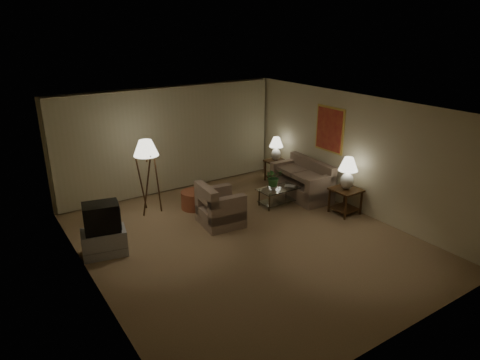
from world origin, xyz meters
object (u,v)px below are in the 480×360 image
(ottoman, at_px, (194,200))
(vase, at_px, (273,187))
(coffee_table, at_px, (278,194))
(tv_cabinet, at_px, (104,242))
(side_table_near, at_px, (346,196))
(floor_lamp, at_px, (148,175))
(armchair, at_px, (221,208))
(sofa, at_px, (301,182))
(crt_tv, at_px, (101,217))
(table_lamp_near, at_px, (348,171))
(table_lamp_far, at_px, (276,147))
(side_table_far, at_px, (276,167))

(ottoman, height_order, vase, vase)
(coffee_table, bearing_deg, tv_cabinet, -179.15)
(side_table_near, xyz_separation_m, floor_lamp, (-3.72, 2.56, 0.48))
(side_table_near, height_order, tv_cabinet, side_table_near)
(vase, bearing_deg, coffee_table, -0.00)
(armchair, bearing_deg, sofa, -78.97)
(sofa, bearing_deg, tv_cabinet, -84.64)
(crt_tv, bearing_deg, ottoman, 34.19)
(coffee_table, bearing_deg, sofa, 6.95)
(armchair, distance_m, ottoman, 1.10)
(armchair, xyz_separation_m, floor_lamp, (-1.04, 1.46, 0.53))
(coffee_table, distance_m, vase, 0.26)
(armchair, relative_size, coffee_table, 1.05)
(table_lamp_near, relative_size, crt_tv, 1.05)
(table_lamp_far, distance_m, vase, 1.82)
(sofa, distance_m, table_lamp_far, 1.40)
(crt_tv, height_order, floor_lamp, floor_lamp)
(table_lamp_far, bearing_deg, table_lamp_near, -90.00)
(armchair, distance_m, floor_lamp, 1.87)
(table_lamp_far, relative_size, tv_cabinet, 0.73)
(sofa, bearing_deg, coffee_table, -79.54)
(sofa, relative_size, coffee_table, 1.78)
(armchair, xyz_separation_m, table_lamp_near, (2.69, -1.09, 0.67))
(table_lamp_near, height_order, tv_cabinet, table_lamp_near)
(tv_cabinet, bearing_deg, crt_tv, 0.00)
(side_table_far, bearing_deg, table_lamp_far, -135.00)
(side_table_far, bearing_deg, side_table_near, -90.00)
(floor_lamp, bearing_deg, vase, -26.64)
(side_table_near, distance_m, coffee_table, 1.59)
(tv_cabinet, bearing_deg, table_lamp_far, 27.23)
(coffee_table, height_order, vase, vase)
(ottoman, bearing_deg, coffee_table, -27.42)
(table_lamp_far, relative_size, floor_lamp, 0.38)
(side_table_far, height_order, crt_tv, crt_tv)
(sofa, distance_m, armchair, 2.55)
(vase, bearing_deg, armchair, -174.35)
(coffee_table, relative_size, vase, 6.32)
(side_table_near, relative_size, tv_cabinet, 0.67)
(sofa, distance_m, ottoman, 2.75)
(sofa, relative_size, vase, 11.23)
(sofa, xyz_separation_m, ottoman, (-2.61, 0.83, -0.16))
(sofa, relative_size, tv_cabinet, 1.94)
(armchair, relative_size, vase, 6.66)
(side_table_far, relative_size, floor_lamp, 0.35)
(table_lamp_near, distance_m, table_lamp_far, 2.60)
(ottoman, bearing_deg, side_table_near, -38.28)
(sofa, height_order, vase, sofa)
(table_lamp_far, bearing_deg, armchair, -150.76)
(armchair, height_order, crt_tv, crt_tv)
(armchair, relative_size, floor_lamp, 0.60)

